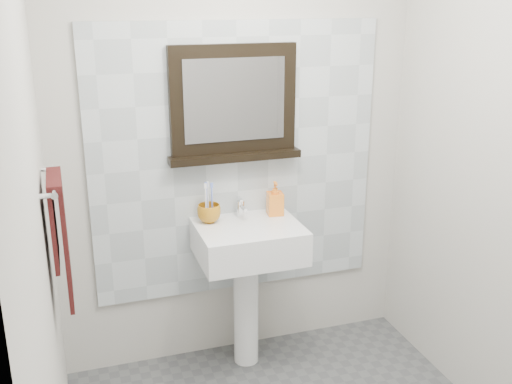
% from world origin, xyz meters
% --- Properties ---
extents(back_wall, '(2.00, 0.01, 2.50)m').
position_xyz_m(back_wall, '(0.00, 1.10, 1.25)').
color(back_wall, '#BAB7B1').
rests_on(back_wall, ground).
extents(left_wall, '(0.01, 2.20, 2.50)m').
position_xyz_m(left_wall, '(-1.00, 0.00, 1.25)').
color(left_wall, '#BAB7B1').
rests_on(left_wall, ground).
extents(splashback, '(1.60, 0.02, 1.50)m').
position_xyz_m(splashback, '(0.00, 1.09, 1.15)').
color(splashback, '#B6C0C5').
rests_on(splashback, back_wall).
extents(pedestal_sink, '(0.55, 0.44, 0.96)m').
position_xyz_m(pedestal_sink, '(-0.01, 0.87, 0.68)').
color(pedestal_sink, white).
rests_on(pedestal_sink, ground).
extents(toothbrush_cup, '(0.16, 0.16, 0.10)m').
position_xyz_m(toothbrush_cup, '(-0.19, 0.98, 0.91)').
color(toothbrush_cup, '#B17214').
rests_on(toothbrush_cup, pedestal_sink).
extents(toothbrushes, '(0.05, 0.04, 0.21)m').
position_xyz_m(toothbrushes, '(-0.19, 0.98, 0.98)').
color(toothbrushes, white).
rests_on(toothbrushes, toothbrush_cup).
extents(soap_dispenser, '(0.09, 0.10, 0.19)m').
position_xyz_m(soap_dispenser, '(0.18, 0.98, 0.95)').
color(soap_dispenser, '#F9591D').
rests_on(soap_dispenser, pedestal_sink).
extents(framed_mirror, '(0.72, 0.11, 0.61)m').
position_xyz_m(framed_mirror, '(-0.02, 1.06, 1.47)').
color(framed_mirror, black).
rests_on(framed_mirror, back_wall).
extents(towel_bar, '(0.07, 0.40, 0.03)m').
position_xyz_m(towel_bar, '(-0.95, 0.48, 1.31)').
color(towel_bar, silver).
rests_on(towel_bar, left_wall).
extents(hand_towel, '(0.06, 0.30, 0.55)m').
position_xyz_m(hand_towel, '(-0.94, 0.48, 1.10)').
color(hand_towel, black).
rests_on(hand_towel, towel_bar).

